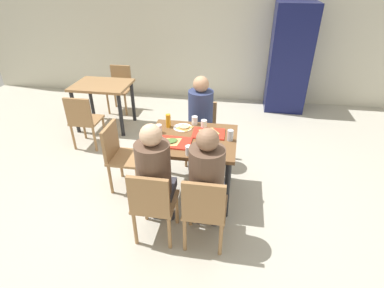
{
  "coord_description": "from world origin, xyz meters",
  "views": [
    {
      "loc": [
        0.47,
        -2.85,
        2.37
      ],
      "look_at": [
        0.0,
        0.0,
        0.68
      ],
      "focal_mm": 28.14,
      "sensor_mm": 36.0,
      "label": 1
    }
  ],
  "objects_px": {
    "paper_plate_near_edge": "(202,149)",
    "background_table": "(103,92)",
    "chair_near_right": "(204,208)",
    "soda_can": "(230,135)",
    "chair_far_side": "(201,128)",
    "person_in_red": "(155,172)",
    "tray_red_far": "(209,133)",
    "plastic_cup_b": "(189,150)",
    "main_table": "(192,147)",
    "pizza_slice_c": "(184,127)",
    "tray_red_near": "(174,143)",
    "chair_near_left": "(153,202)",
    "pizza_slice_b": "(209,131)",
    "plastic_cup_d": "(204,124)",
    "drink_fridge": "(289,59)",
    "person_in_brown_jacket": "(207,177)",
    "person_far_side": "(200,116)",
    "condiment_bottle": "(168,121)",
    "plastic_cup_a": "(195,120)",
    "paper_plate_center": "(183,128)",
    "pizza_slice_a": "(171,141)",
    "background_chair_near": "(83,119)",
    "plastic_cup_c": "(159,129)",
    "chair_left_end": "(120,152)",
    "background_chair_far": "(120,85)",
    "foil_bundle": "(155,132)"
  },
  "relations": [
    {
      "from": "person_far_side",
      "to": "background_table",
      "type": "height_order",
      "value": "person_far_side"
    },
    {
      "from": "paper_plate_center",
      "to": "drink_fridge",
      "type": "height_order",
      "value": "drink_fridge"
    },
    {
      "from": "tray_red_far",
      "to": "soda_can",
      "type": "xyz_separation_m",
      "value": [
        0.24,
        -0.1,
        0.05
      ]
    },
    {
      "from": "plastic_cup_a",
      "to": "paper_plate_center",
      "type": "bearing_deg",
      "value": -135.17
    },
    {
      "from": "tray_red_near",
      "to": "pizza_slice_a",
      "type": "height_order",
      "value": "pizza_slice_a"
    },
    {
      "from": "plastic_cup_d",
      "to": "background_chair_near",
      "type": "bearing_deg",
      "value": 163.61
    },
    {
      "from": "person_far_side",
      "to": "plastic_cup_c",
      "type": "relative_size",
      "value": 12.41
    },
    {
      "from": "chair_left_end",
      "to": "condiment_bottle",
      "type": "xyz_separation_m",
      "value": [
        0.56,
        0.22,
        0.36
      ]
    },
    {
      "from": "chair_far_side",
      "to": "pizza_slice_b",
      "type": "height_order",
      "value": "chair_far_side"
    },
    {
      "from": "person_far_side",
      "to": "pizza_slice_b",
      "type": "relative_size",
      "value": 5.72
    },
    {
      "from": "person_in_brown_jacket",
      "to": "pizza_slice_a",
      "type": "height_order",
      "value": "person_in_brown_jacket"
    },
    {
      "from": "chair_far_side",
      "to": "main_table",
      "type": "bearing_deg",
      "value": -90.0
    },
    {
      "from": "soda_can",
      "to": "plastic_cup_c",
      "type": "bearing_deg",
      "value": 177.13
    },
    {
      "from": "plastic_cup_c",
      "to": "background_chair_far",
      "type": "distance_m",
      "value": 2.61
    },
    {
      "from": "chair_far_side",
      "to": "person_in_red",
      "type": "relative_size",
      "value": 0.67
    },
    {
      "from": "chair_near_right",
      "to": "soda_can",
      "type": "xyz_separation_m",
      "value": [
        0.17,
        0.81,
        0.34
      ]
    },
    {
      "from": "person_in_red",
      "to": "pizza_slice_a",
      "type": "xyz_separation_m",
      "value": [
        0.05,
        0.5,
        0.05
      ]
    },
    {
      "from": "chair_near_left",
      "to": "pizza_slice_b",
      "type": "bearing_deg",
      "value": 66.08
    },
    {
      "from": "chair_far_side",
      "to": "pizza_slice_c",
      "type": "relative_size",
      "value": 4.04
    },
    {
      "from": "background_table",
      "to": "background_chair_near",
      "type": "distance_m",
      "value": 0.75
    },
    {
      "from": "background_table",
      "to": "background_chair_near",
      "type": "bearing_deg",
      "value": -90.0
    },
    {
      "from": "chair_left_end",
      "to": "background_chair_far",
      "type": "xyz_separation_m",
      "value": [
        -0.87,
        2.27,
        0.0
      ]
    },
    {
      "from": "chair_far_side",
      "to": "paper_plate_center",
      "type": "distance_m",
      "value": 0.65
    },
    {
      "from": "tray_red_far",
      "to": "plastic_cup_b",
      "type": "height_order",
      "value": "plastic_cup_b"
    },
    {
      "from": "main_table",
      "to": "plastic_cup_a",
      "type": "height_order",
      "value": "plastic_cup_a"
    },
    {
      "from": "chair_left_end",
      "to": "chair_near_left",
      "type": "bearing_deg",
      "value": -51.45
    },
    {
      "from": "main_table",
      "to": "person_in_brown_jacket",
      "type": "relative_size",
      "value": 0.79
    },
    {
      "from": "chair_near_right",
      "to": "paper_plate_near_edge",
      "type": "bearing_deg",
      "value": 99.78
    },
    {
      "from": "pizza_slice_a",
      "to": "plastic_cup_b",
      "type": "xyz_separation_m",
      "value": [
        0.22,
        -0.2,
        0.03
      ]
    },
    {
      "from": "tray_red_far",
      "to": "plastic_cup_b",
      "type": "relative_size",
      "value": 3.6
    },
    {
      "from": "condiment_bottle",
      "to": "chair_far_side",
      "type": "bearing_deg",
      "value": 60.75
    },
    {
      "from": "person_in_red",
      "to": "foil_bundle",
      "type": "height_order",
      "value": "person_in_red"
    },
    {
      "from": "plastic_cup_b",
      "to": "drink_fridge",
      "type": "bearing_deg",
      "value": 67.87
    },
    {
      "from": "main_table",
      "to": "person_in_red",
      "type": "bearing_deg",
      "value": -110.61
    },
    {
      "from": "person_in_red",
      "to": "chair_near_left",
      "type": "bearing_deg",
      "value": -90.0
    },
    {
      "from": "main_table",
      "to": "person_in_brown_jacket",
      "type": "height_order",
      "value": "person_in_brown_jacket"
    },
    {
      "from": "paper_plate_near_edge",
      "to": "background_table",
      "type": "distance_m",
      "value": 2.58
    },
    {
      "from": "drink_fridge",
      "to": "background_table",
      "type": "bearing_deg",
      "value": -156.79
    },
    {
      "from": "tray_red_near",
      "to": "plastic_cup_b",
      "type": "relative_size",
      "value": 3.6
    },
    {
      "from": "plastic_cup_d",
      "to": "condiment_bottle",
      "type": "bearing_deg",
      "value": -174.43
    },
    {
      "from": "plastic_cup_d",
      "to": "person_in_red",
      "type": "bearing_deg",
      "value": -110.54
    },
    {
      "from": "main_table",
      "to": "pizza_slice_c",
      "type": "relative_size",
      "value": 4.74
    },
    {
      "from": "chair_near_right",
      "to": "plastic_cup_b",
      "type": "bearing_deg",
      "value": 116.25
    },
    {
      "from": "tray_red_far",
      "to": "paper_plate_near_edge",
      "type": "height_order",
      "value": "tray_red_far"
    },
    {
      "from": "chair_far_side",
      "to": "person_in_red",
      "type": "height_order",
      "value": "person_in_red"
    },
    {
      "from": "chair_near_left",
      "to": "tray_red_near",
      "type": "bearing_deg",
      "value": 83.55
    },
    {
      "from": "soda_can",
      "to": "condiment_bottle",
      "type": "distance_m",
      "value": 0.76
    },
    {
      "from": "person_in_brown_jacket",
      "to": "pizza_slice_c",
      "type": "relative_size",
      "value": 6.03
    },
    {
      "from": "condiment_bottle",
      "to": "pizza_slice_c",
      "type": "bearing_deg",
      "value": -2.46
    },
    {
      "from": "chair_near_left",
      "to": "condiment_bottle",
      "type": "height_order",
      "value": "condiment_bottle"
    }
  ]
}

